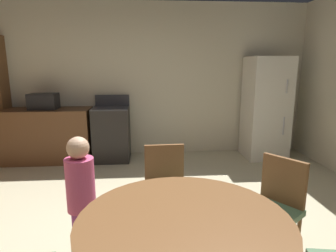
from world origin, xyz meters
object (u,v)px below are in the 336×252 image
(chair_northeast, at_px, (275,204))
(person_child, at_px, (82,200))
(dining_table, at_px, (184,243))
(oven_range, at_px, (112,133))
(refrigerator, at_px, (266,108))
(microwave, at_px, (44,101))
(chair_north, at_px, (165,186))

(chair_northeast, bearing_deg, person_child, -37.27)
(dining_table, height_order, chair_northeast, chair_northeast)
(oven_range, relative_size, refrigerator, 0.62)
(microwave, distance_m, chair_northeast, 3.91)
(dining_table, bearing_deg, chair_northeast, 36.19)
(chair_north, xyz_separation_m, person_child, (-0.69, -0.40, 0.08))
(oven_range, distance_m, refrigerator, 2.72)
(oven_range, height_order, dining_table, oven_range)
(oven_range, bearing_deg, person_child, -88.32)
(dining_table, distance_m, person_child, 0.97)
(oven_range, distance_m, person_child, 2.73)
(dining_table, bearing_deg, oven_range, 103.40)
(dining_table, height_order, chair_north, chair_north)
(refrigerator, bearing_deg, chair_north, -130.14)
(refrigerator, distance_m, dining_table, 3.82)
(oven_range, distance_m, chair_north, 2.45)
(refrigerator, relative_size, dining_table, 1.43)
(refrigerator, xyz_separation_m, person_child, (-2.61, -2.67, -0.30))
(chair_north, bearing_deg, dining_table, 0.00)
(oven_range, bearing_deg, chair_northeast, -59.23)
(person_child, bearing_deg, chair_northeast, 40.56)
(dining_table, xyz_separation_m, person_child, (-0.72, 0.64, -0.03))
(microwave, bearing_deg, chair_north, -51.31)
(chair_northeast, bearing_deg, chair_north, -62.15)
(refrigerator, distance_m, microwave, 3.78)
(dining_table, height_order, person_child, person_child)
(dining_table, relative_size, chair_north, 1.42)
(chair_northeast, bearing_deg, oven_range, -95.41)
(oven_range, xyz_separation_m, microwave, (-1.09, -0.00, 0.56))
(dining_table, bearing_deg, microwave, 119.42)
(person_child, bearing_deg, chair_north, 71.52)
(refrigerator, bearing_deg, chair_northeast, -111.19)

